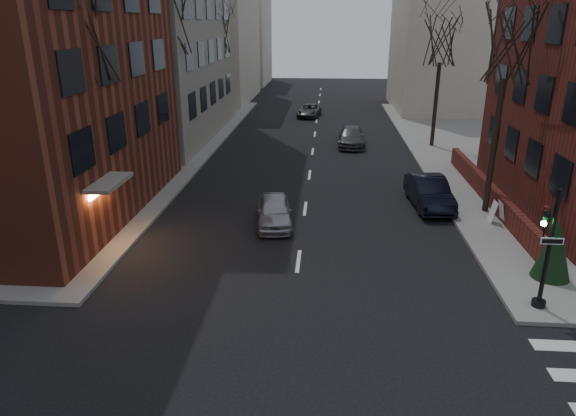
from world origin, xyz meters
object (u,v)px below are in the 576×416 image
object	(u,v)px
tree_right_b	(442,40)
streetlamp_far	(229,74)
traffic_signal	(545,257)
evergreen_shrub	(555,249)
tree_left_b	(167,20)
parked_sedan	(429,192)
tree_right_a	(509,41)
streetlamp_near	(163,109)
tree_left_c	(216,31)
car_lane_silver	(274,211)
tree_left_a	(75,32)
car_lane_gray	(351,137)
sandwich_board	(497,212)
car_lane_far	(309,111)

from	to	relation	value
tree_right_b	streetlamp_far	world-z (taller)	tree_right_b
traffic_signal	evergreen_shrub	xyz separation A→B (m)	(1.22, 2.08, -0.65)
tree_left_b	parked_sedan	size ratio (longest dim) A/B	2.33
tree_right_a	streetlamp_near	xyz separation A→B (m)	(-17.00, 4.00, -3.79)
evergreen_shrub	tree_left_c	bearing A→B (deg)	121.84
evergreen_shrub	car_lane_silver	bearing A→B (deg)	155.94
tree_left_a	tree_right_a	xyz separation A→B (m)	(17.60, 4.00, -0.44)
tree_left_a	car_lane_gray	distance (m)	22.82
tree_right_b	sandwich_board	distance (m)	17.01
tree_left_c	tree_right_a	world-z (taller)	same
tree_right_b	car_lane_far	world-z (taller)	tree_right_b
car_lane_far	sandwich_board	xyz separation A→B (m)	(9.66, -27.77, 0.06)
tree_right_b	car_lane_far	xyz separation A→B (m)	(-9.60, 12.24, -6.99)
tree_left_c	parked_sedan	bearing A→B (deg)	-54.72
tree_left_b	evergreen_shrub	xyz separation A→B (m)	(17.96, -14.92, -7.65)
sandwich_board	car_lane_far	bearing A→B (deg)	108.59
tree_left_b	tree_left_c	bearing A→B (deg)	90.00
traffic_signal	parked_sedan	size ratio (longest dim) A/B	0.86
tree_left_c	sandwich_board	distance (m)	30.33
tree_right_a	car_lane_silver	bearing A→B (deg)	-167.56
tree_left_c	tree_left_b	bearing A→B (deg)	-90.00
tree_left_a	parked_sedan	world-z (taller)	tree_left_a
tree_left_c	car_lane_gray	distance (m)	15.92
evergreen_shrub	tree_right_a	bearing A→B (deg)	92.97
tree_left_c	streetlamp_far	xyz separation A→B (m)	(0.60, 2.00, -3.79)
tree_right_a	tree_right_b	xyz separation A→B (m)	(0.00, 14.00, -0.44)
traffic_signal	tree_right_b	xyz separation A→B (m)	(0.86, 23.01, 5.68)
tree_left_c	evergreen_shrub	xyz separation A→B (m)	(17.96, -28.92, -6.77)
streetlamp_near	tree_left_b	bearing A→B (deg)	98.53
traffic_signal	streetlamp_far	bearing A→B (deg)	116.06
tree_left_a	tree_right_b	world-z (taller)	tree_left_a
car_lane_silver	tree_left_b	bearing A→B (deg)	119.14
streetlamp_far	sandwich_board	distance (m)	30.91
evergreen_shrub	streetlamp_far	bearing A→B (deg)	119.31
tree_right_b	tree_left_a	bearing A→B (deg)	-134.36
parked_sedan	car_lane_gray	size ratio (longest dim) A/B	0.99
car_lane_silver	car_lane_far	xyz separation A→B (m)	(0.54, 28.48, -0.07)
streetlamp_far	evergreen_shrub	size ratio (longest dim) A/B	2.83
tree_left_b	streetlamp_far	distance (m)	16.68
evergreen_shrub	streetlamp_near	bearing A→B (deg)	147.82
tree_left_a	streetlamp_near	world-z (taller)	tree_left_a
car_lane_silver	sandwich_board	world-z (taller)	car_lane_silver
traffic_signal	tree_left_a	world-z (taller)	tree_left_a
streetlamp_far	streetlamp_near	bearing A→B (deg)	-90.00
traffic_signal	streetlamp_far	xyz separation A→B (m)	(-16.14, 33.01, 2.33)
parked_sedan	tree_left_b	bearing A→B (deg)	149.92
streetlamp_far	car_lane_silver	bearing A→B (deg)	-75.34
tree_left_b	car_lane_silver	distance (m)	15.12
traffic_signal	evergreen_shrub	size ratio (longest dim) A/B	1.80
streetlamp_near	car_lane_far	world-z (taller)	streetlamp_near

